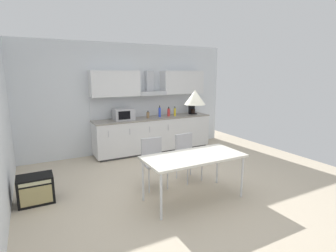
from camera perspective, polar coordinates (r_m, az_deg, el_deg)
ground_plane at (r=4.70m, az=1.11°, el=-13.93°), size 7.38×7.95×0.02m
wall_back at (r=6.77m, az=-10.06°, el=5.85°), size 5.90×0.10×2.73m
kitchen_counter at (r=6.83m, az=-3.14°, el=-1.74°), size 3.08×0.67×0.89m
backsplash_tile at (r=6.98m, az=-4.26°, el=4.40°), size 3.06×0.02×0.53m
upper_wall_cabinets at (r=6.79m, az=-3.80°, el=9.23°), size 3.06×0.40×0.61m
microwave at (r=6.43m, az=-9.62°, el=2.55°), size 0.48×0.35×0.28m
coffee_maker at (r=7.32m, az=5.32°, el=3.81°), size 0.18×0.19×0.30m
bottle_red at (r=6.92m, az=0.15°, el=3.04°), size 0.07×0.07×0.24m
bottle_brown at (r=6.64m, az=-4.38°, el=2.41°), size 0.07×0.07×0.18m
bottle_yellow at (r=6.96m, az=1.50°, el=3.10°), size 0.06×0.06×0.25m
bottle_blue at (r=6.78m, az=-1.83°, el=3.03°), size 0.06×0.06×0.29m
dining_table at (r=4.18m, az=5.61°, el=-7.00°), size 1.59×0.76×0.73m
chair_far_left at (r=4.70m, az=-3.20°, el=-6.84°), size 0.43×0.43×0.87m
chair_far_right at (r=5.01m, az=4.12°, el=-5.66°), size 0.44×0.44×0.87m
guitar_amp at (r=4.70m, az=-26.83°, el=-12.19°), size 0.52×0.37×0.44m
pendant_lamp at (r=3.98m, az=5.89°, el=6.24°), size 0.32×0.32×0.22m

